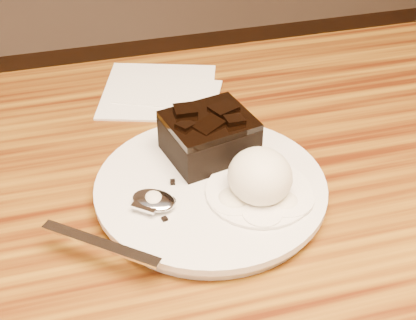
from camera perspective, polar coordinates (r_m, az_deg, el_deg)
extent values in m
cylinder|color=silver|center=(0.58, 0.26, -2.97)|extent=(0.23, 0.23, 0.02)
cube|color=black|center=(0.60, 0.10, 2.07)|extent=(0.10, 0.09, 0.04)
ellipsoid|color=beige|center=(0.55, 5.07, -1.57)|extent=(0.06, 0.06, 0.05)
cylinder|color=white|center=(0.57, 4.96, -3.16)|extent=(0.10, 0.10, 0.00)
cube|color=white|center=(0.76, -4.80, 6.78)|extent=(0.18, 0.18, 0.01)
cube|color=black|center=(0.58, -3.45, -2.16)|extent=(0.01, 0.01, 0.00)
cube|color=black|center=(0.54, -4.23, -5.73)|extent=(0.01, 0.01, 0.00)
cube|color=black|center=(0.55, -5.53, -4.28)|extent=(0.00, 0.01, 0.00)
cube|color=black|center=(0.56, -3.48, -3.92)|extent=(0.01, 0.01, 0.00)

